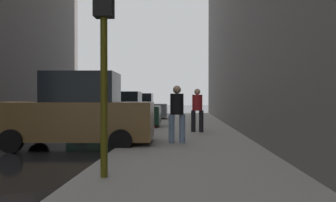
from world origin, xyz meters
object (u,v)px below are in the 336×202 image
at_px(fire_hydrant, 154,120).
at_px(traffic_light, 104,23).
at_px(pedestrian_in_jeans, 177,111).
at_px(pedestrian_in_red_jacket, 197,108).
at_px(parked_bronze_suv, 77,113).
at_px(parked_dark_green_sedan, 117,112).
at_px(parked_gray_coupe, 136,108).

distance_m(fire_hydrant, traffic_light, 9.58).
bearing_deg(traffic_light, pedestrian_in_jeans, 75.23).
bearing_deg(pedestrian_in_red_jacket, pedestrian_in_jeans, -102.90).
bearing_deg(parked_bronze_suv, pedestrian_in_red_jacket, 41.66).
xyz_separation_m(parked_bronze_suv, fire_hydrant, (1.80, 5.14, -0.54)).
bearing_deg(pedestrian_in_red_jacket, fire_hydrant, 136.02).
relative_size(traffic_light, pedestrian_in_jeans, 2.11).
distance_m(parked_dark_green_sedan, parked_gray_coupe, 5.87).
bearing_deg(fire_hydrant, parked_dark_green_sedan, 161.67).
distance_m(parked_gray_coupe, pedestrian_in_red_jacket, 9.10).
bearing_deg(pedestrian_in_jeans, parked_gray_coupe, 104.57).
bearing_deg(parked_dark_green_sedan, fire_hydrant, -18.33).
bearing_deg(parked_bronze_suv, pedestrian_in_jeans, 2.39).
bearing_deg(parked_dark_green_sedan, pedestrian_in_red_jacket, -33.31).
xyz_separation_m(fire_hydrant, traffic_light, (0.05, -9.31, 2.26)).
height_order(parked_dark_green_sedan, fire_hydrant, parked_dark_green_sedan).
bearing_deg(traffic_light, parked_dark_green_sedan, 100.60).
height_order(fire_hydrant, traffic_light, traffic_light).
xyz_separation_m(parked_dark_green_sedan, fire_hydrant, (1.80, -0.60, -0.35)).
distance_m(traffic_light, pedestrian_in_red_jacket, 7.87).
bearing_deg(fire_hydrant, parked_bronze_suv, -109.32).
distance_m(fire_hydrant, pedestrian_in_red_jacket, 2.72).
distance_m(parked_dark_green_sedan, traffic_light, 10.26).
bearing_deg(parked_bronze_suv, parked_dark_green_sedan, 90.00).
height_order(parked_dark_green_sedan, parked_gray_coupe, same).
bearing_deg(parked_dark_green_sedan, pedestrian_in_jeans, -62.02).
relative_size(fire_hydrant, pedestrian_in_jeans, 0.41).
xyz_separation_m(parked_bronze_suv, pedestrian_in_red_jacket, (3.71, 3.30, 0.07)).
xyz_separation_m(fire_hydrant, pedestrian_in_jeans, (1.18, -5.02, 0.61)).
relative_size(parked_gray_coupe, fire_hydrant, 6.02).
height_order(parked_gray_coupe, traffic_light, traffic_light).
bearing_deg(traffic_light, parked_bronze_suv, 114.00).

